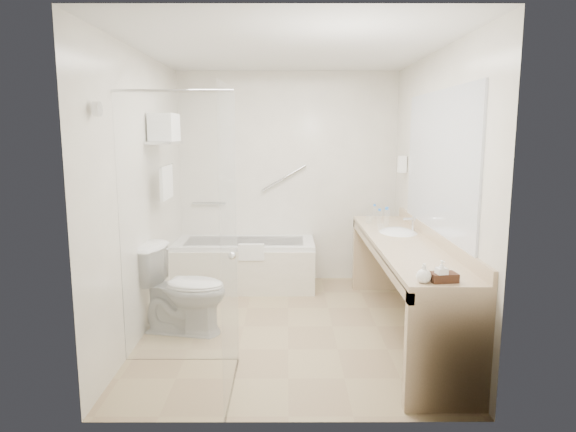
{
  "coord_description": "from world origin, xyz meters",
  "views": [
    {
      "loc": [
        -0.01,
        -4.57,
        1.81
      ],
      "look_at": [
        0.0,
        0.3,
        1.0
      ],
      "focal_mm": 32.0,
      "sensor_mm": 36.0,
      "label": 1
    }
  ],
  "objects_px": {
    "bathtub": "(245,264)",
    "amenity_basket": "(443,277)",
    "vanity_counter": "(403,264)",
    "toilet": "(183,289)",
    "water_bottle_left": "(386,218)"
  },
  "relations": [
    {
      "from": "vanity_counter",
      "to": "amenity_basket",
      "type": "height_order",
      "value": "vanity_counter"
    },
    {
      "from": "vanity_counter",
      "to": "amenity_basket",
      "type": "distance_m",
      "value": 1.25
    },
    {
      "from": "amenity_basket",
      "to": "water_bottle_left",
      "type": "xyz_separation_m",
      "value": [
        -0.01,
        1.9,
        0.06
      ]
    },
    {
      "from": "bathtub",
      "to": "amenity_basket",
      "type": "xyz_separation_m",
      "value": [
        1.5,
        -2.62,
        0.6
      ]
    },
    {
      "from": "vanity_counter",
      "to": "amenity_basket",
      "type": "relative_size",
      "value": 15.78
    },
    {
      "from": "toilet",
      "to": "water_bottle_left",
      "type": "height_order",
      "value": "water_bottle_left"
    },
    {
      "from": "toilet",
      "to": "amenity_basket",
      "type": "relative_size",
      "value": 4.72
    },
    {
      "from": "vanity_counter",
      "to": "water_bottle_left",
      "type": "distance_m",
      "value": 0.74
    },
    {
      "from": "toilet",
      "to": "vanity_counter",
      "type": "bearing_deg",
      "value": -79.21
    },
    {
      "from": "bathtub",
      "to": "water_bottle_left",
      "type": "relative_size",
      "value": 7.81
    },
    {
      "from": "bathtub",
      "to": "toilet",
      "type": "relative_size",
      "value": 1.98
    },
    {
      "from": "bathtub",
      "to": "vanity_counter",
      "type": "distance_m",
      "value": 2.09
    },
    {
      "from": "bathtub",
      "to": "vanity_counter",
      "type": "xyz_separation_m",
      "value": [
        1.52,
        -1.39,
        0.36
      ]
    },
    {
      "from": "bathtub",
      "to": "vanity_counter",
      "type": "bearing_deg",
      "value": -42.35
    },
    {
      "from": "vanity_counter",
      "to": "toilet",
      "type": "xyz_separation_m",
      "value": [
        -1.97,
        0.04,
        -0.24
      ]
    }
  ]
}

